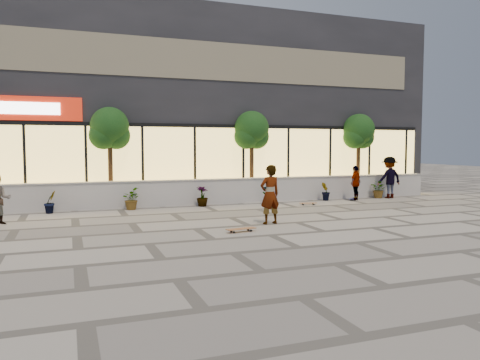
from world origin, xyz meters
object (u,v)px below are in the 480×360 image
object	(u,v)px
tree_midwest	(110,131)
skater_right_near	(356,183)
skater_center	(270,195)
skater_right_far	(389,177)
skateboard_right_near	(308,203)
skateboard_right_far	(353,198)
tree_east	(359,133)
skateboard_center	(241,229)
tree_mideast	(252,132)

from	to	relation	value
tree_midwest	skater_right_near	distance (m)	10.65
skater_right_near	skater_center	bearing A→B (deg)	2.68
skater_center	skater_right_near	xyz separation A→B (m)	(6.08, 4.43, -0.15)
skater_right_far	skateboard_right_near	bearing A→B (deg)	8.37
tree_midwest	skater_right_near	size ratio (longest dim) A/B	2.57
skater_center	skateboard_right_near	xyz separation A→B (m)	(3.33, 3.68, -0.84)
skater_right_near	skateboard_right_far	size ratio (longest dim) A/B	2.28
skater_right_far	skateboard_right_near	distance (m)	4.86
tree_midwest	tree_east	size ratio (longest dim) A/B	1.00
skateboard_right_far	skateboard_center	bearing A→B (deg)	178.92
skater_center	skateboard_center	bearing A→B (deg)	28.84
tree_mideast	tree_east	size ratio (longest dim) A/B	1.00
skater_right_far	skateboard_right_near	xyz separation A→B (m)	(-4.68, -0.93, -0.88)
tree_midwest	skater_right_far	xyz separation A→B (m)	(12.23, -1.40, -2.04)
tree_mideast	skateboard_right_near	bearing A→B (deg)	-56.38
skateboard_right_near	skater_right_far	bearing A→B (deg)	21.64
skateboard_right_near	skateboard_right_far	distance (m)	2.83
skater_right_near	skater_right_far	bearing A→B (deg)	152.07
skateboard_right_near	skater_center	bearing A→B (deg)	-121.80
tree_midwest	tree_east	distance (m)	11.50
tree_midwest	tree_mideast	world-z (taller)	same
tree_midwest	skater_right_near	xyz separation A→B (m)	(10.30, -1.58, -2.22)
tree_midwest	tree_east	world-z (taller)	same
tree_mideast	tree_east	distance (m)	5.50
skater_center	tree_midwest	bearing A→B (deg)	-63.03
tree_midwest	tree_mideast	distance (m)	6.00
tree_mideast	skateboard_center	bearing A→B (deg)	-113.83
skateboard_center	skateboard_right_far	size ratio (longest dim) A/B	1.34
tree_mideast	skateboard_right_far	xyz separation A→B (m)	(4.26, -1.50, -2.91)
skater_right_far	skateboard_right_far	xyz separation A→B (m)	(-1.98, -0.10, -0.88)
tree_midwest	skater_right_far	distance (m)	12.48
tree_midwest	skateboard_right_far	bearing A→B (deg)	-8.32
tree_mideast	skater_center	bearing A→B (deg)	-106.52
skater_right_far	skateboard_center	world-z (taller)	skater_right_far
tree_midwest	skateboard_center	world-z (taller)	tree_midwest
skateboard_right_far	skater_center	bearing A→B (deg)	178.89
tree_east	tree_midwest	bearing A→B (deg)	180.00
tree_mideast	skater_right_far	distance (m)	6.71
tree_midwest	skater_center	distance (m)	7.63
tree_midwest	tree_east	bearing A→B (deg)	0.00
tree_midwest	tree_mideast	bearing A→B (deg)	0.00
tree_east	skater_center	size ratio (longest dim) A/B	2.16
tree_mideast	tree_east	world-z (taller)	same
tree_mideast	tree_east	bearing A→B (deg)	0.00
skateboard_right_near	skateboard_right_far	world-z (taller)	same
tree_mideast	skateboard_right_far	world-z (taller)	tree_mideast
tree_mideast	skateboard_center	distance (m)	8.18
tree_mideast	skater_center	world-z (taller)	tree_mideast
skater_right_far	skateboard_right_near	world-z (taller)	skater_right_far
tree_midwest	skater_right_far	size ratio (longest dim) A/B	2.06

